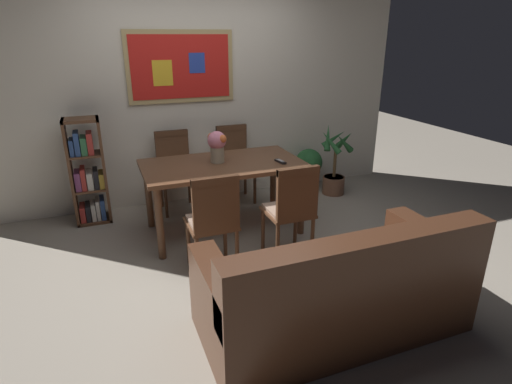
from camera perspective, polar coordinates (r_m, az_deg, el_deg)
ground_plane at (r=3.94m, az=-1.75°, el=-8.55°), size 12.00×12.00×0.00m
wall_back_with_painting at (r=5.03m, az=-8.37°, el=13.52°), size 5.20×0.14×2.60m
dining_table at (r=4.17m, az=-4.58°, el=2.82°), size 1.58×0.89×0.74m
dining_chair_far_left at (r=4.86m, az=-11.13°, el=3.77°), size 0.40×0.41×0.91m
dining_chair_far_right at (r=5.06m, az=-3.00°, el=4.83°), size 0.40×0.41×0.91m
dining_chair_near_right at (r=3.63m, az=4.97°, el=-1.81°), size 0.40×0.41×0.91m
dining_chair_near_left at (r=3.41m, az=-5.91°, el=-3.40°), size 0.40×0.41×0.91m
leather_couch at (r=2.91m, az=10.99°, el=-13.41°), size 1.80×0.84×0.84m
bookshelf at (r=4.76m, az=-22.13°, el=2.12°), size 0.36×0.28×1.14m
potted_ivy at (r=5.48m, az=7.27°, el=3.60°), size 0.35×0.35×0.58m
potted_palm at (r=5.37m, az=10.74°, el=3.11°), size 0.45×0.46×0.90m
flower_vase at (r=4.13m, az=-5.38°, el=6.57°), size 0.19×0.20×0.31m
tv_remote at (r=4.14m, az=3.38°, el=4.23°), size 0.07×0.16×0.02m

